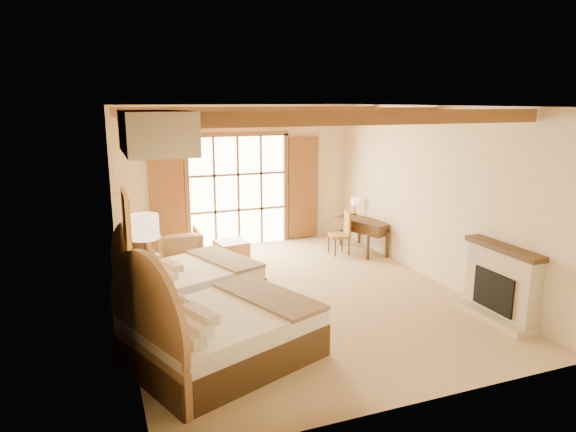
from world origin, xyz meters
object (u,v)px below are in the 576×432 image
nightstand (151,308)px  desk (363,234)px  bed_far (181,280)px  bed_near (211,330)px  armchair (179,249)px

nightstand → desk: desk is taller
bed_far → nightstand: (-0.57, -0.76, -0.10)m
bed_near → nightstand: bearing=92.6°
bed_near → bed_far: size_ratio=1.11×
desk → bed_far: bearing=-179.6°
armchair → desk: 4.03m
bed_far → armchair: 1.93m
bed_far → desk: 4.59m
bed_far → desk: (4.30, 1.63, -0.02)m
bed_far → nightstand: bed_far is taller
bed_far → nightstand: size_ratio=4.18×
bed_far → armchair: (0.28, 1.91, -0.02)m
desk → nightstand: bearing=-174.2°
bed_far → armchair: bearing=61.6°
armchair → desk: armchair is taller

